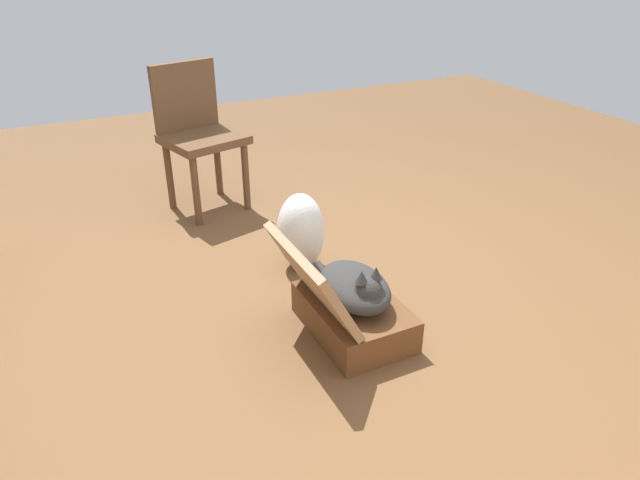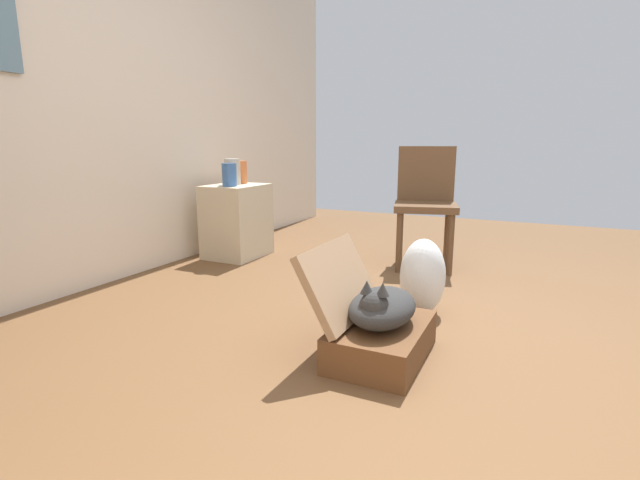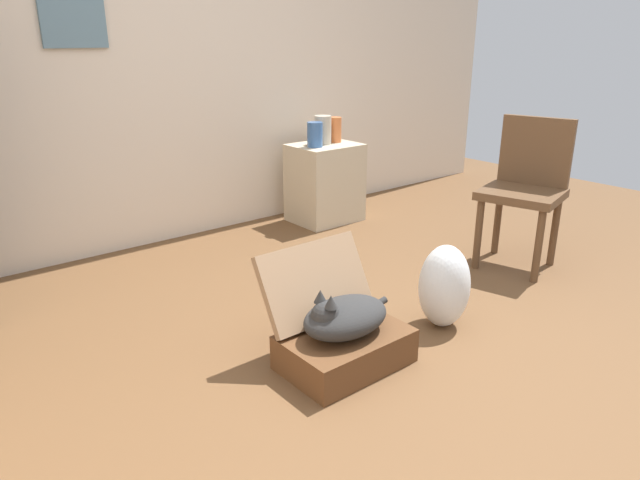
{
  "view_description": "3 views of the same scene",
  "coord_description": "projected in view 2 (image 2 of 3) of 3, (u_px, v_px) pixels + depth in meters",
  "views": [
    {
      "loc": [
        -2.1,
        1.24,
        1.57
      ],
      "look_at": [
        -0.25,
        0.33,
        0.48
      ],
      "focal_mm": 32.36,
      "sensor_mm": 36.0,
      "label": 1
    },
    {
      "loc": [
        -2.1,
        -0.4,
        0.93
      ],
      "look_at": [
        -0.1,
        0.56,
        0.46
      ],
      "focal_mm": 25.93,
      "sensor_mm": 36.0,
      "label": 2
    },
    {
      "loc": [
        -1.74,
        -1.45,
        1.37
      ],
      "look_at": [
        0.05,
        0.74,
        0.35
      ],
      "focal_mm": 32.18,
      "sensor_mm": 36.0,
      "label": 3
    }
  ],
  "objects": [
    {
      "name": "wall_back",
      "position": [
        83.0,
        83.0,
        2.9
      ],
      "size": [
        6.4,
        0.15,
        2.6
      ],
      "color": "beige",
      "rests_on": "ground"
    },
    {
      "name": "chair",
      "position": [
        425.0,
        200.0,
        3.48
      ],
      "size": [
        0.52,
        0.54,
        0.91
      ],
      "rotation": [
        0.0,
        0.0,
        -1.31
      ],
      "color": "brown",
      "rests_on": "ground"
    },
    {
      "name": "vase_round",
      "position": [
        233.0,
        172.0,
        3.74
      ],
      "size": [
        0.13,
        0.13,
        0.21
      ],
      "primitive_type": "cylinder",
      "color": "#B7AD99",
      "rests_on": "side_table"
    },
    {
      "name": "suitcase_lid",
      "position": [
        340.0,
        281.0,
        2.06
      ],
      "size": [
        0.54,
        0.21,
        0.34
      ],
      "primitive_type": "cube",
      "rotation": [
        1.07,
        0.0,
        0.0
      ],
      "color": "#9B7756",
      "rests_on": "suitcase_base"
    },
    {
      "name": "cat",
      "position": [
        382.0,
        307.0,
        1.99
      ],
      "size": [
        0.49,
        0.27,
        0.22
      ],
      "color": "#2D2D2D",
      "rests_on": "suitcase_base"
    },
    {
      "name": "suitcase_base",
      "position": [
        382.0,
        341.0,
        2.03
      ],
      "size": [
        0.54,
        0.36,
        0.16
      ],
      "primitive_type": "cube",
      "color": "brown",
      "rests_on": "ground"
    },
    {
      "name": "side_table",
      "position": [
        237.0,
        221.0,
        3.82
      ],
      "size": [
        0.5,
        0.4,
        0.6
      ],
      "primitive_type": "cube",
      "color": "beige",
      "rests_on": "ground"
    },
    {
      "name": "vase_short",
      "position": [
        242.0,
        172.0,
        3.86
      ],
      "size": [
        0.09,
        0.09,
        0.19
      ],
      "primitive_type": "cylinder",
      "color": "#CC6B38",
      "rests_on": "side_table"
    },
    {
      "name": "plastic_bag_white",
      "position": [
        423.0,
        277.0,
        2.54
      ],
      "size": [
        0.25,
        0.25,
        0.42
      ],
      "primitive_type": "ellipsoid",
      "color": "silver",
      "rests_on": "ground"
    },
    {
      "name": "ground_plane",
      "position": [
        434.0,
        341.0,
        2.21
      ],
      "size": [
        7.68,
        7.68,
        0.0
      ],
      "primitive_type": "plane",
      "color": "brown",
      "rests_on": "ground"
    },
    {
      "name": "vase_tall",
      "position": [
        229.0,
        175.0,
        3.61
      ],
      "size": [
        0.11,
        0.11,
        0.18
      ],
      "primitive_type": "cylinder",
      "color": "#38609E",
      "rests_on": "side_table"
    }
  ]
}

